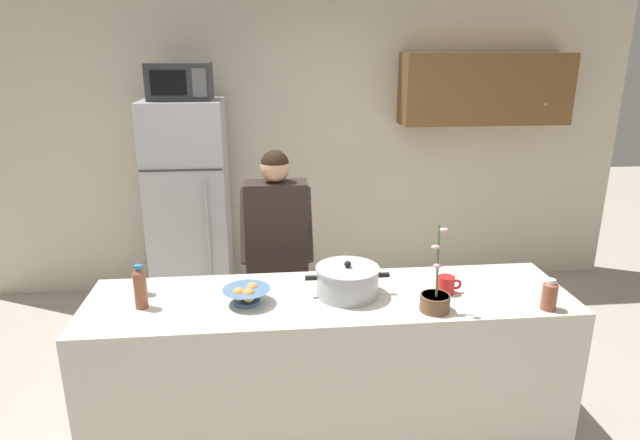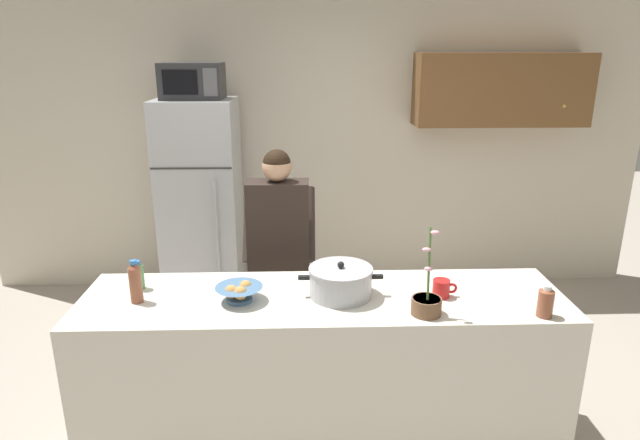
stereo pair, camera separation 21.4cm
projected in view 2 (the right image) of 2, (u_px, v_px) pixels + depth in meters
ground_plane at (323, 440)px, 3.15m from camera, size 14.00×14.00×0.00m
back_wall_unit at (338, 141)px, 4.90m from camera, size 6.00×0.48×2.60m
kitchen_island at (323, 371)px, 3.01m from camera, size 2.57×0.68×0.92m
refrigerator at (202, 206)px, 4.61m from camera, size 0.64×0.68×1.79m
microwave at (193, 81)px, 4.28m from camera, size 0.48×0.37×0.28m
person_near_pot at (279, 240)px, 3.55m from camera, size 0.48×0.41×1.58m
cooking_pot at (341, 282)px, 2.86m from camera, size 0.45×0.34×0.19m
coffee_mug at (442, 288)px, 2.85m from camera, size 0.13×0.09×0.10m
bread_bowl at (239, 292)px, 2.80m from camera, size 0.25×0.25×0.10m
bottle_near_edge at (546, 301)px, 2.64m from camera, size 0.08×0.08×0.16m
bottle_mid_counter at (138, 275)px, 2.94m from camera, size 0.06×0.06×0.16m
bottle_far_corner at (135, 282)px, 2.78m from camera, size 0.06×0.06×0.23m
potted_orchid at (426, 303)px, 2.66m from camera, size 0.15×0.15×0.45m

